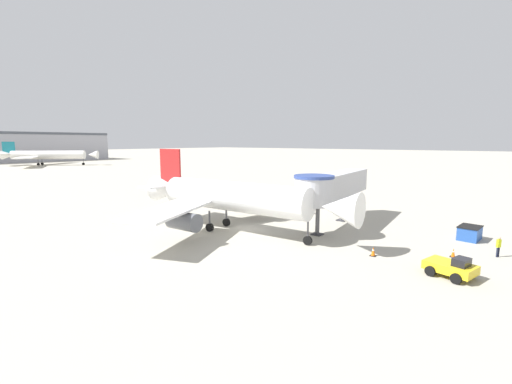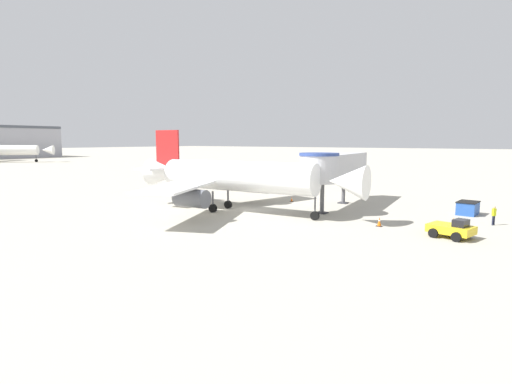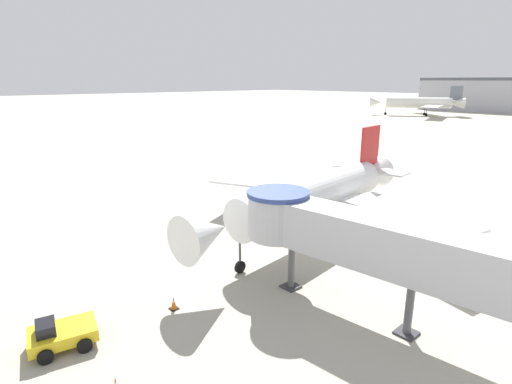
# 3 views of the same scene
# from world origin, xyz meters

# --- Properties ---
(ground_plane) EXTENTS (800.00, 800.00, 0.00)m
(ground_plane) POSITION_xyz_m (0.00, 0.00, 0.00)
(ground_plane) COLOR #A8A393
(main_airplane) EXTENTS (26.13, 26.73, 8.99)m
(main_airplane) POSITION_xyz_m (-1.64, 0.85, 3.82)
(main_airplane) COLOR white
(main_airplane) RESTS_ON ground_plane
(jet_bridge) EXTENTS (17.15, 5.07, 6.50)m
(jet_bridge) POSITION_xyz_m (7.15, -7.10, 4.81)
(jet_bridge) COLOR #B7B7BC
(jet_bridge) RESTS_ON ground_plane
(pushback_tug_yellow) EXTENTS (3.00, 3.66, 1.59)m
(pushback_tug_yellow) POSITION_xyz_m (-0.76, -20.93, 0.72)
(pushback_tug_yellow) COLOR yellow
(pushback_tug_yellow) RESTS_ON ground_plane
(service_container_blue) EXTENTS (2.76, 2.11, 1.41)m
(service_container_blue) POSITION_xyz_m (11.29, -20.46, 0.71)
(service_container_blue) COLOR #234C9E
(service_container_blue) RESTS_ON ground_plane
(traffic_cone_near_nose) EXTENTS (0.51, 0.51, 0.84)m
(traffic_cone_near_nose) POSITION_xyz_m (0.13, -14.78, 0.40)
(traffic_cone_near_nose) COLOR black
(traffic_cone_near_nose) RESTS_ON ground_plane
(traffic_cone_apron_front) EXTENTS (0.47, 0.47, 0.77)m
(traffic_cone_apron_front) POSITION_xyz_m (4.24, -20.23, 0.37)
(traffic_cone_apron_front) COLOR black
(traffic_cone_apron_front) RESTS_ON ground_plane
(traffic_cone_starboard_wing) EXTENTS (0.40, 0.40, 0.66)m
(traffic_cone_starboard_wing) POSITION_xyz_m (8.47, -0.72, 0.31)
(traffic_cone_starboard_wing) COLOR black
(traffic_cone_starboard_wing) RESTS_ON ground_plane
(ground_crew_marshaller) EXTENTS (0.40, 0.37, 1.81)m
(ground_crew_marshaller) POSITION_xyz_m (6.69, -23.19, 1.04)
(ground_crew_marshaller) COLOR #1E2338
(ground_crew_marshaller) RESTS_ON ground_plane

